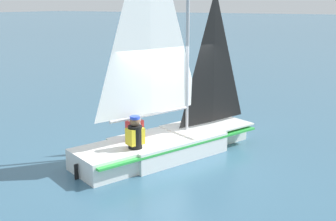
# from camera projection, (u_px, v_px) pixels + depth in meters

# --- Properties ---
(ground_plane) EXTENTS (260.00, 260.00, 0.00)m
(ground_plane) POSITION_uv_depth(u_px,v_px,m) (168.00, 154.00, 9.91)
(ground_plane) COLOR #38607A
(sailboat_main) EXTENTS (2.97, 4.70, 5.55)m
(sailboat_main) POSITION_uv_depth(u_px,v_px,m) (167.00, 123.00, 9.71)
(sailboat_main) COLOR white
(sailboat_main) RESTS_ON ground_plane
(sailor_helm) EXTENTS (0.39, 0.41, 1.16)m
(sailor_helm) POSITION_uv_depth(u_px,v_px,m) (135.00, 132.00, 9.50)
(sailor_helm) COLOR black
(sailor_helm) RESTS_ON ground_plane
(sailor_crew) EXTENTS (0.39, 0.41, 1.16)m
(sailor_crew) POSITION_uv_depth(u_px,v_px,m) (135.00, 141.00, 8.91)
(sailor_crew) COLOR black
(sailor_crew) RESTS_ON ground_plane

